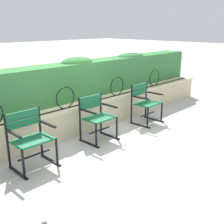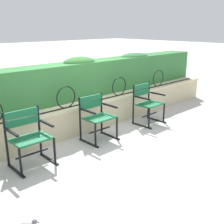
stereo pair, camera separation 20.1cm
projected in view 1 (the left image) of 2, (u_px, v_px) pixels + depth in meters
ground_plane at (115, 141)px, 5.19m from camera, size 60.00×60.00×0.00m
stone_wall at (84, 116)px, 5.67m from camera, size 8.18×0.41×0.57m
iron_arch_fence at (70, 99)px, 5.21m from camera, size 7.63×0.02×0.42m
hedge_row at (67, 80)px, 5.73m from camera, size 8.02×0.55×0.86m
park_chair_left at (30, 137)px, 4.16m from camera, size 0.60×0.53×0.86m
park_chair_centre at (97, 116)px, 5.15m from camera, size 0.57×0.52×0.83m
park_chair_right at (145, 102)px, 6.08m from camera, size 0.58×0.53×0.86m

